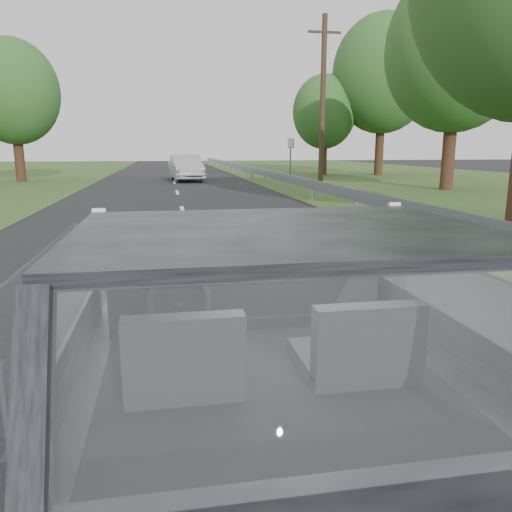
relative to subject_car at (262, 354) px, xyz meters
name	(u,v)px	position (x,y,z in m)	size (l,w,h in m)	color
ground	(261,480)	(0.00, 0.00, -0.72)	(140.00, 140.00, 0.00)	black
subject_car	(262,354)	(0.00, 0.00, 0.00)	(1.80, 4.00, 1.45)	black
dashboard	(243,296)	(0.00, 0.62, 0.12)	(1.58, 0.45, 0.30)	black
driver_seat	(184,354)	(-0.40, -0.29, 0.16)	(0.50, 0.72, 0.42)	black
passenger_seat	(359,342)	(0.40, -0.29, 0.16)	(0.50, 0.72, 0.42)	black
steering_wheel	(179,303)	(-0.40, 0.33, 0.20)	(0.36, 0.36, 0.04)	black
cat	(289,256)	(0.30, 0.65, 0.36)	(0.61, 0.19, 0.27)	gray
guardrail	(352,194)	(4.30, 10.00, -0.15)	(0.05, 90.00, 0.32)	#8F959D
other_car	(186,168)	(0.68, 25.41, -0.02)	(1.69, 4.28, 1.41)	#A5A5A5
highway_sign	(290,158)	(6.96, 27.16, 0.42)	(0.09, 0.92, 2.30)	#12401B
utility_pole	(323,103)	(6.82, 20.68, 3.08)	(0.25, 0.25, 7.60)	brown
tree_1	(454,83)	(11.39, 17.40, 3.64)	(5.77, 5.77, 8.74)	#365D2A
tree_2	(324,127)	(9.89, 29.96, 2.40)	(4.13, 4.13, 6.25)	#365D2A
tree_3	(382,98)	(13.51, 29.28, 4.19)	(6.48, 6.48, 9.82)	#365D2A
tree_6	(15,113)	(-8.04, 26.42, 2.82)	(4.67, 4.67, 7.08)	#365D2A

